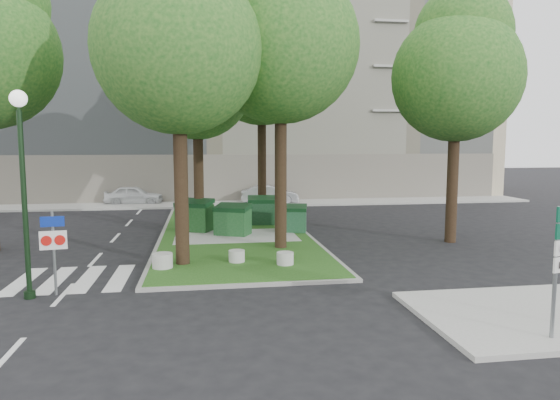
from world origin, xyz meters
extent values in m
plane|color=black|center=(0.00, 0.00, 0.00)|extent=(120.00, 120.00, 0.00)
cube|color=#184714|center=(0.50, 8.00, 0.06)|extent=(6.00, 16.00, 0.12)
cube|color=gray|center=(0.50, 8.00, 0.05)|extent=(6.30, 16.30, 0.10)
cube|color=#999993|center=(6.50, -3.50, 0.06)|extent=(5.00, 4.00, 0.12)
cube|color=#999993|center=(0.00, 18.50, 0.06)|extent=(42.00, 3.00, 0.12)
cube|color=silver|center=(-3.75, 1.50, 0.01)|extent=(5.00, 3.00, 0.01)
cube|color=tan|center=(0.00, 26.00, 8.00)|extent=(41.00, 12.00, 16.00)
cylinder|color=black|center=(-1.50, 2.50, 3.08)|extent=(0.44, 0.44, 6.16)
sphere|color=#144E19|center=(-1.50, 2.50, 6.82)|extent=(5.20, 5.20, 5.20)
cylinder|color=black|center=(2.00, 4.50, 3.36)|extent=(0.44, 0.44, 6.72)
sphere|color=#144E19|center=(2.00, 4.50, 7.44)|extent=(5.60, 5.60, 5.60)
cylinder|color=black|center=(-1.00, 9.00, 2.94)|extent=(0.44, 0.44, 5.88)
sphere|color=#144E19|center=(-1.00, 9.00, 6.51)|extent=(4.80, 4.80, 4.80)
sphere|color=#144E19|center=(-0.70, 9.20, 8.19)|extent=(3.60, 3.60, 3.60)
cylinder|color=black|center=(2.20, 12.00, 3.50)|extent=(0.44, 0.44, 7.00)
sphere|color=#144E19|center=(2.20, 12.00, 7.75)|extent=(5.80, 5.80, 5.80)
sphere|color=#144E19|center=(2.50, 12.20, 9.75)|extent=(4.35, 4.35, 4.35)
cylinder|color=black|center=(9.00, 5.00, 2.94)|extent=(0.44, 0.44, 5.88)
sphere|color=#144E19|center=(9.00, 5.00, 6.51)|extent=(5.00, 5.00, 5.00)
sphere|color=#144E19|center=(9.30, 5.20, 8.19)|extent=(3.75, 3.75, 3.75)
cube|color=#103B12|center=(-1.20, 8.52, 0.69)|extent=(1.74, 1.51, 1.15)
cube|color=black|center=(-1.20, 8.52, 1.36)|extent=(1.82, 1.59, 0.33)
cube|color=#134219|center=(0.40, 7.30, 0.66)|extent=(1.63, 1.42, 1.08)
cube|color=black|center=(0.40, 7.30, 1.29)|extent=(1.71, 1.50, 0.31)
cube|color=#0F3218|center=(2.00, 9.96, 0.66)|extent=(1.45, 1.04, 1.09)
cube|color=black|center=(2.00, 9.96, 1.30)|extent=(1.51, 1.11, 0.31)
cube|color=#134022|center=(3.00, 7.69, 0.60)|extent=(1.40, 1.11, 0.97)
cube|color=black|center=(3.00, 7.69, 1.17)|extent=(1.45, 1.17, 0.28)
cylinder|color=#ACABA7|center=(-2.10, 2.02, 0.34)|extent=(0.63, 0.63, 0.45)
cylinder|color=#AFB0AB|center=(1.73, 1.88, 0.31)|extent=(0.54, 0.54, 0.39)
cylinder|color=#ADAEA8|center=(0.23, 2.47, 0.31)|extent=(0.52, 0.52, 0.37)
cylinder|color=yellow|center=(3.20, 11.42, 0.49)|extent=(0.43, 0.43, 0.75)
cylinder|color=black|center=(-5.27, -0.20, 2.39)|extent=(0.13, 0.13, 4.77)
cylinder|color=black|center=(-5.27, -0.20, 0.10)|extent=(0.29, 0.29, 0.19)
sphere|color=white|center=(-5.27, -0.20, 5.06)|extent=(0.42, 0.42, 0.42)
cylinder|color=slate|center=(-4.68, -0.03, 1.11)|extent=(0.08, 0.08, 2.23)
cube|color=navy|center=(-4.68, -0.03, 1.96)|extent=(0.58, 0.11, 0.27)
cube|color=white|center=(-4.68, -0.03, 1.47)|extent=(0.67, 0.13, 0.49)
cylinder|color=red|center=(-4.84, -0.03, 1.47)|extent=(0.27, 0.06, 0.27)
cylinder|color=red|center=(-4.52, -0.03, 1.47)|extent=(0.27, 0.06, 0.27)
cylinder|color=slate|center=(5.99, -4.88, 1.44)|extent=(0.10, 0.10, 2.64)
imported|color=silver|center=(-5.23, 19.50, 0.62)|extent=(3.71, 1.63, 1.24)
imported|color=gray|center=(3.50, 18.73, 0.61)|extent=(3.83, 1.64, 1.23)
camera|label=1|loc=(-0.82, -13.49, 3.97)|focal=32.00mm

